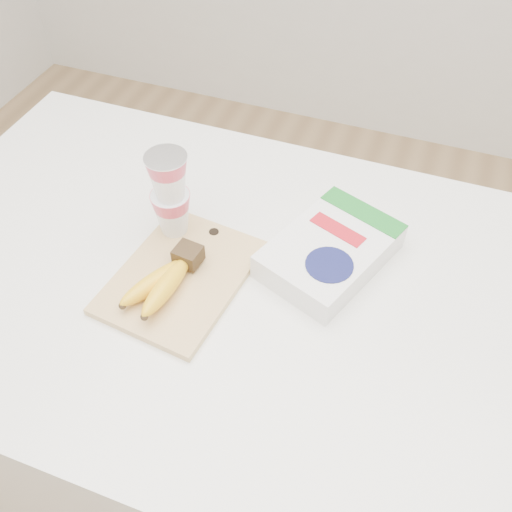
{
  "coord_description": "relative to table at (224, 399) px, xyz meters",
  "views": [
    {
      "loc": [
        0.32,
        -0.64,
        1.81
      ],
      "look_at": [
        0.07,
        0.03,
        1.03
      ],
      "focal_mm": 40.0,
      "sensor_mm": 36.0,
      "label": 1
    }
  ],
  "objects": [
    {
      "name": "room",
      "position": [
        0.0,
        0.0,
        0.86
      ],
      "size": [
        4.0,
        4.0,
        4.0
      ],
      "color": "tan",
      "rests_on": "ground"
    },
    {
      "name": "table",
      "position": [
        0.0,
        0.0,
        0.0
      ],
      "size": [
        1.32,
        0.88,
        0.99
      ],
      "primitive_type": "cube",
      "color": "white",
      "rests_on": "ground"
    },
    {
      "name": "cutting_board",
      "position": [
        -0.05,
        -0.04,
        0.5
      ],
      "size": [
        0.25,
        0.32,
        0.01
      ],
      "primitive_type": "cube",
      "rotation": [
        0.0,
        0.0,
        -0.12
      ],
      "color": "#E6CC7E",
      "rests_on": "table"
    },
    {
      "name": "bananas",
      "position": [
        -0.06,
        -0.07,
        0.53
      ],
      "size": [
        0.1,
        0.19,
        0.05
      ],
      "color": "#382816",
      "rests_on": "cutting_board"
    },
    {
      "name": "yogurt_stack",
      "position": [
        -0.11,
        0.07,
        0.61
      ],
      "size": [
        0.08,
        0.08,
        0.18
      ],
      "color": "white",
      "rests_on": "cutting_board"
    },
    {
      "name": "cereal_box",
      "position": [
        0.2,
        0.11,
        0.52
      ],
      "size": [
        0.26,
        0.31,
        0.06
      ],
      "rotation": [
        0.0,
        0.0,
        -0.36
      ],
      "color": "white",
      "rests_on": "table"
    }
  ]
}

